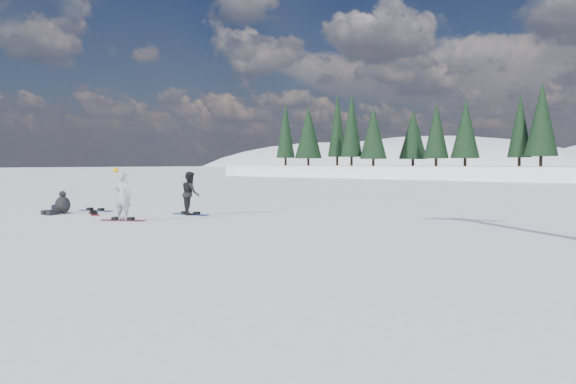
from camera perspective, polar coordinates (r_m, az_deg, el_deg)
The scene contains 9 objects.
ground at distance 19.46m, azimuth -15.96°, elevation -2.83°, with size 420.00×420.00×0.00m, color white.
snowboarder_woman at distance 19.38m, azimuth -16.46°, elevation -0.39°, with size 0.70×0.59×1.78m.
snowboarder_man at distance 21.04m, azimuth -9.89°, elevation -0.12°, with size 0.78×0.61×1.61m, color black.
seated_rider at distance 22.82m, azimuth -22.03°, elevation -1.24°, with size 0.74×1.10×0.87m.
gear_bag at distance 23.57m, azimuth -22.28°, elevation -1.57°, with size 0.45×0.30×0.30m, color black.
snowboard_woman at distance 19.44m, azimuth -16.41°, elevation -2.79°, with size 1.50×0.28×0.03m, color maroon.
snowboard_man at distance 21.09m, azimuth -9.87°, elevation -2.27°, with size 1.50×0.28×0.03m, color navy.
snowboard_loose_c at distance 23.72m, azimuth -18.98°, elevation -1.81°, with size 1.50×0.28×0.03m, color navy.
snowboard_loose_b at distance 22.25m, azimuth -19.14°, elevation -2.12°, with size 1.50×0.28×0.03m, color maroon.
Camera 1 is at (15.98, -10.92, 1.94)m, focal length 35.00 mm.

